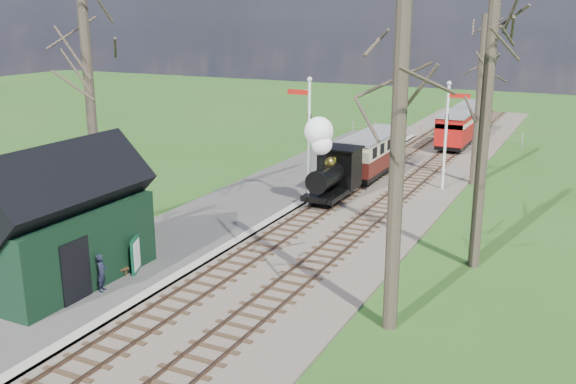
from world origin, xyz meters
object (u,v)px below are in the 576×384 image
object	(u,v)px
semaphore_near	(308,133)
red_carriage_a	(456,130)
person	(101,273)
coach	(373,152)
locomotive	(331,164)
sign_board	(136,255)
red_carriage_b	(472,118)
station_shed	(61,223)
semaphore_far	(448,128)
bench	(104,267)

from	to	relation	value
semaphore_near	red_carriage_a	world-z (taller)	semaphore_near
semaphore_near	person	bearing A→B (deg)	-98.61
semaphore_near	coach	world-z (taller)	semaphore_near
locomotive	sign_board	world-z (taller)	locomotive
red_carriage_b	sign_board	world-z (taller)	red_carriage_b
station_shed	person	distance (m)	2.22
sign_board	red_carriage_a	bearing A→B (deg)	79.05
locomotive	person	size ratio (longest dim) A/B	3.35
coach	sign_board	bearing A→B (deg)	-98.62
semaphore_near	semaphore_far	distance (m)	7.91
locomotive	bench	distance (m)	12.86
person	station_shed	bearing A→B (deg)	62.90
station_shed	semaphore_far	xyz separation A→B (m)	(8.67, 18.00, 1.08)
red_carriage_a	person	bearing A→B (deg)	-100.19
locomotive	red_carriage_a	world-z (taller)	locomotive
sign_board	person	xyz separation A→B (m)	(0.05, -1.78, 0.00)
station_shed	red_carriage_b	xyz separation A→B (m)	(6.90, 34.32, -0.86)
coach	person	distance (m)	19.44
semaphore_far	sign_board	xyz separation A→B (m)	(-7.02, -16.31, -2.52)
red_carriage_b	sign_board	bearing A→B (deg)	-99.14
sign_board	station_shed	bearing A→B (deg)	-134.29
locomotive	station_shed	bearing A→B (deg)	-108.10
bench	person	xyz separation A→B (m)	(0.67, -0.83, 0.23)
sign_board	semaphore_near	bearing A→B (deg)	79.66
red_carriage_b	bench	distance (m)	34.10
red_carriage_b	bench	size ratio (longest dim) A/B	2.99
red_carriage_b	red_carriage_a	bearing A→B (deg)	-90.00
semaphore_far	red_carriage_b	xyz separation A→B (m)	(-1.77, 16.32, -1.94)
coach	red_carriage_b	distance (m)	15.38
semaphore_near	semaphore_far	size ratio (longest dim) A/B	1.09
red_carriage_b	bench	world-z (taller)	red_carriage_b
sign_board	person	bearing A→B (deg)	-88.35
sign_board	bench	distance (m)	1.15
locomotive	red_carriage_a	xyz separation A→B (m)	(2.61, 15.71, -0.57)
red_carriage_a	person	size ratio (longest dim) A/B	3.73
semaphore_far	coach	xyz separation A→B (m)	(-4.37, 1.17, -1.90)
semaphore_near	coach	size ratio (longest dim) A/B	0.91
person	semaphore_near	bearing A→B (deg)	-32.67
station_shed	red_carriage_a	distance (m)	29.65
station_shed	semaphore_near	xyz separation A→B (m)	(3.53, 12.00, 1.35)
red_carriage_b	semaphore_near	bearing A→B (deg)	-98.58
coach	red_carriage_a	world-z (taller)	coach
semaphore_near	coach	bearing A→B (deg)	83.87
red_carriage_b	person	xyz separation A→B (m)	(-5.20, -34.41, -0.57)
sign_board	bench	size ratio (longest dim) A/B	0.79
semaphore_far	red_carriage_a	bearing A→B (deg)	99.31
semaphore_near	locomotive	bearing A→B (deg)	55.59
locomotive	coach	xyz separation A→B (m)	(0.01, 6.06, -0.53)
coach	red_carriage_b	size ratio (longest dim) A/B	1.44
semaphore_far	bench	distance (m)	19.07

